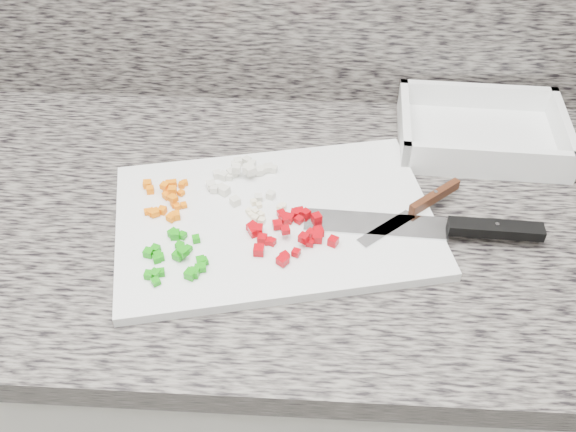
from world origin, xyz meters
name	(u,v)px	position (x,y,z in m)	size (l,w,h in m)	color
cabinet	(251,378)	(0.00, 1.44, 0.43)	(3.92, 0.62, 0.86)	beige
countertop	(239,216)	(0.00, 1.44, 0.88)	(3.96, 0.64, 0.04)	#69645D
cutting_board	(275,220)	(0.06, 1.41, 0.91)	(0.45, 0.30, 0.02)	silver
carrot_pile	(167,198)	(-0.10, 1.43, 0.92)	(0.08, 0.09, 0.02)	orange
onion_pile	(241,176)	(0.00, 1.48, 0.92)	(0.11, 0.11, 0.02)	beige
green_pepper_pile	(176,257)	(-0.07, 1.31, 0.92)	(0.09, 0.10, 0.02)	#128C0C
red_pepper_pile	(286,231)	(0.08, 1.37, 0.92)	(0.13, 0.11, 0.02)	#A1020A
garlic_pile	(263,211)	(0.04, 1.41, 0.92)	(0.06, 0.05, 0.01)	beige
chef_knife	(454,227)	(0.31, 1.39, 0.92)	(0.33, 0.05, 0.02)	silver
paring_knife	(423,204)	(0.27, 1.44, 0.92)	(0.16, 0.14, 0.02)	silver
tray	(481,134)	(0.39, 1.62, 0.92)	(0.28, 0.21, 0.06)	white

